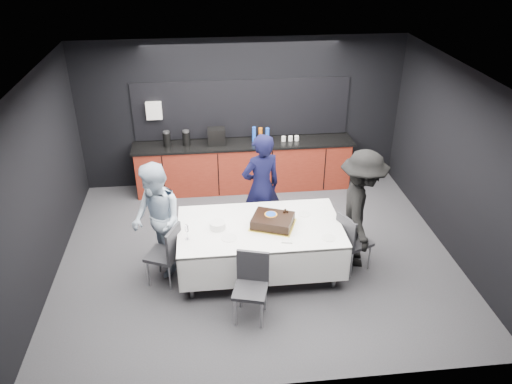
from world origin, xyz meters
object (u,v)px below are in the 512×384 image
(chair_left, at_px, (168,251))
(person_center, at_px, (261,188))
(chair_near, at_px, (251,281))
(person_right, at_px, (361,209))
(cake_assembly, at_px, (273,221))
(party_table, at_px, (260,234))
(champagne_flute, at_px, (187,229))
(person_left, at_px, (157,221))
(plate_stack, at_px, (218,225))
(chair_right, at_px, (351,238))

(chair_left, xyz_separation_m, person_center, (1.44, 1.04, 0.37))
(chair_near, bearing_deg, person_right, 30.26)
(cake_assembly, height_order, chair_left, cake_assembly)
(party_table, height_order, champagne_flute, champagne_flute)
(chair_near, relative_size, person_left, 0.54)
(party_table, height_order, person_right, person_right)
(chair_near, bearing_deg, cake_assembly, 66.27)
(champagne_flute, distance_m, person_center, 1.61)
(plate_stack, bearing_deg, champagne_flute, -152.41)
(plate_stack, xyz_separation_m, chair_near, (0.38, -0.91, -0.30))
(person_center, distance_m, person_left, 1.74)
(chair_right, distance_m, person_center, 1.60)
(plate_stack, bearing_deg, person_left, 168.93)
(party_table, relative_size, chair_right, 2.51)
(chair_right, bearing_deg, plate_stack, 176.87)
(chair_left, height_order, chair_near, same)
(chair_left, bearing_deg, person_right, 4.25)
(cake_assembly, distance_m, person_right, 1.30)
(chair_near, relative_size, person_center, 0.51)
(chair_right, relative_size, person_right, 0.51)
(party_table, height_order, chair_near, chair_near)
(cake_assembly, height_order, chair_near, cake_assembly)
(cake_assembly, relative_size, plate_stack, 3.30)
(chair_near, distance_m, person_center, 1.88)
(champagne_flute, bearing_deg, chair_near, -40.58)
(chair_left, height_order, person_center, person_center)
(person_left, xyz_separation_m, person_right, (2.93, -0.09, 0.05))
(person_right, bearing_deg, cake_assembly, 105.96)
(cake_assembly, bearing_deg, chair_right, -4.86)
(cake_assembly, xyz_separation_m, plate_stack, (-0.78, 0.01, -0.02))
(plate_stack, relative_size, person_center, 0.12)
(person_right, bearing_deg, champagne_flute, 108.95)
(cake_assembly, xyz_separation_m, person_right, (1.30, 0.09, 0.06))
(plate_stack, distance_m, person_left, 0.87)
(party_table, bearing_deg, chair_near, -103.18)
(champagne_flute, height_order, chair_near, champagne_flute)
(plate_stack, relative_size, chair_left, 0.24)
(party_table, bearing_deg, cake_assembly, -3.58)
(cake_assembly, xyz_separation_m, person_center, (-0.06, 0.91, 0.05))
(party_table, distance_m, chair_left, 1.32)
(chair_right, height_order, person_center, person_center)
(champagne_flute, xyz_separation_m, person_left, (-0.43, 0.39, -0.08))
(chair_right, height_order, chair_near, same)
(chair_left, distance_m, person_left, 0.46)
(cake_assembly, bearing_deg, chair_left, -175.35)
(party_table, height_order, plate_stack, plate_stack)
(chair_right, height_order, person_right, person_right)
(plate_stack, distance_m, champagne_flute, 0.49)
(person_right, bearing_deg, chair_right, 150.18)
(plate_stack, bearing_deg, party_table, 0.28)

